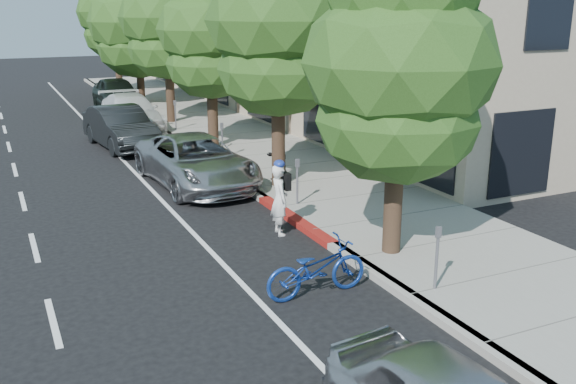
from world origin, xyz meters
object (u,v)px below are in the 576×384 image
dark_suv_far (117,94)px  pedestrian (276,154)px  street_tree_0 (400,68)px  cyclist (279,200)px  street_tree_1 (278,24)px  street_tree_2 (210,32)px  street_tree_3 (166,20)px  street_tree_5 (114,14)px  street_tree_4 (137,23)px  silver_suv (196,161)px  bicycle (316,268)px  white_pickup (131,113)px  dark_sedan (121,127)px

dark_suv_far → pedestrian: 16.95m
street_tree_0 → cyclist: street_tree_0 is taller
street_tree_1 → cyclist: (-1.60, -3.58, -3.97)m
street_tree_1 → street_tree_2: street_tree_1 is taller
street_tree_3 → street_tree_5: bearing=90.0°
street_tree_4 → silver_suv: bearing=-97.2°
street_tree_5 → bicycle: street_tree_5 is taller
street_tree_0 → street_tree_4: size_ratio=0.91×
street_tree_2 → dark_suv_far: 12.12m
silver_suv → pedestrian: pedestrian is taller
cyclist → street_tree_5: bearing=3.3°
street_tree_4 → street_tree_0: bearing=-90.0°
bicycle → dark_suv_far: bearing=-2.8°
cyclist → white_pickup: 14.97m
street_tree_0 → dark_suv_far: size_ratio=1.35×
street_tree_5 → dark_suv_far: street_tree_5 is taller
street_tree_1 → street_tree_4: 18.01m
street_tree_5 → cyclist: bearing=-93.3°
street_tree_3 → street_tree_4: (0.00, 6.00, -0.31)m
silver_suv → cyclist: bearing=-88.0°
silver_suv → white_pickup: (0.11, 9.88, 0.01)m
bicycle → silver_suv: size_ratio=0.38×
pedestrian → dark_sedan: bearing=-89.1°
bicycle → pedestrian: (2.60, 7.63, 0.38)m
street_tree_1 → street_tree_0: bearing=-90.0°
silver_suv → street_tree_0: bearing=-78.0°
cyclist → silver_suv: 5.10m
street_tree_4 → street_tree_5: size_ratio=0.95×
street_tree_0 → street_tree_2: (0.00, 12.00, 0.25)m
street_tree_0 → street_tree_2: 12.00m
street_tree_0 → street_tree_2: street_tree_2 is taller
cyclist → dark_suv_far: (0.20, 21.08, -0.02)m
street_tree_1 → dark_suv_far: 18.00m
street_tree_0 → white_pickup: bearing=96.5°
street_tree_2 → silver_suv: 6.15m
silver_suv → bicycle: bearing=-95.6°
pedestrian → dark_suv_far: bearing=-108.0°
street_tree_4 → street_tree_5: (0.00, 6.00, 0.42)m
street_tree_4 → street_tree_2: bearing=-90.0°
street_tree_1 → bicycle: size_ratio=3.65×
white_pickup → pedestrian: bearing=-78.6°
street_tree_1 → street_tree_5: size_ratio=0.99×
street_tree_1 → bicycle: street_tree_1 is taller
silver_suv → pedestrian: bearing=-24.3°
street_tree_2 → street_tree_5: 18.01m
cyclist → dark_sedan: (-1.50, 11.52, -0.07)m
dark_suv_far → dark_sedan: bearing=-101.0°
street_tree_3 → street_tree_5: street_tree_5 is taller
dark_suv_far → cyclist: bearing=-91.4°
street_tree_2 → street_tree_5: street_tree_5 is taller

